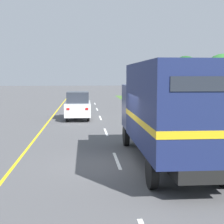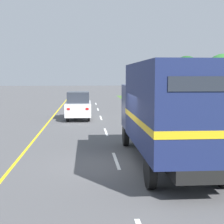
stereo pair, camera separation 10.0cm
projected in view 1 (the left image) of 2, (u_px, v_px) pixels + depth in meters
ground_plane at (118, 164)px, 12.28m from camera, size 200.00×200.00×0.00m
edge_line_yellow at (50, 120)px, 24.78m from camera, size 0.12×59.73×0.01m
centre_dash_near at (117, 160)px, 12.86m from camera, size 0.12×2.60×0.01m
centre_dash_mid_a at (106, 132)px, 19.40m from camera, size 0.12×2.60×0.01m
centre_dash_mid_b at (100, 118)px, 25.94m from camera, size 0.12×2.60×0.01m
centre_dash_far at (97, 109)px, 32.48m from camera, size 0.12×2.60×0.01m
centre_dash_farthest at (95, 104)px, 39.03m from camera, size 0.12×2.60×0.01m
horse_trailer_truck at (169, 109)px, 11.92m from camera, size 2.47×8.09×3.59m
lead_car_white at (78, 105)px, 25.01m from camera, size 1.80×4.17×2.02m
highway_sign at (209, 102)px, 20.64m from camera, size 2.14×0.09×2.56m
roadside_tree_near at (223, 74)px, 25.32m from camera, size 2.89×2.89×4.79m
roadside_tree_far at (185, 70)px, 37.45m from camera, size 3.07×3.07×5.33m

